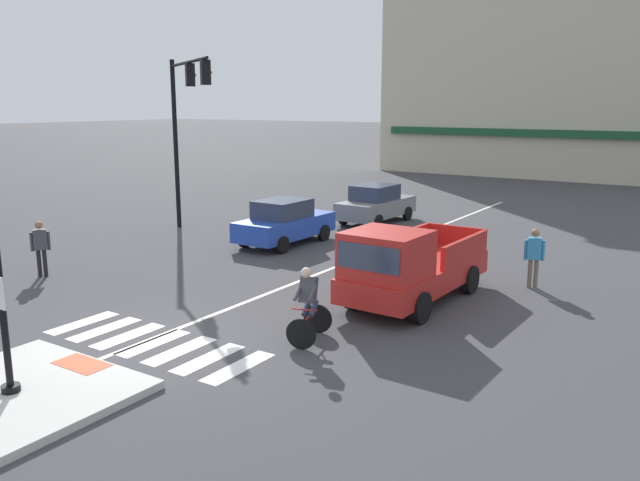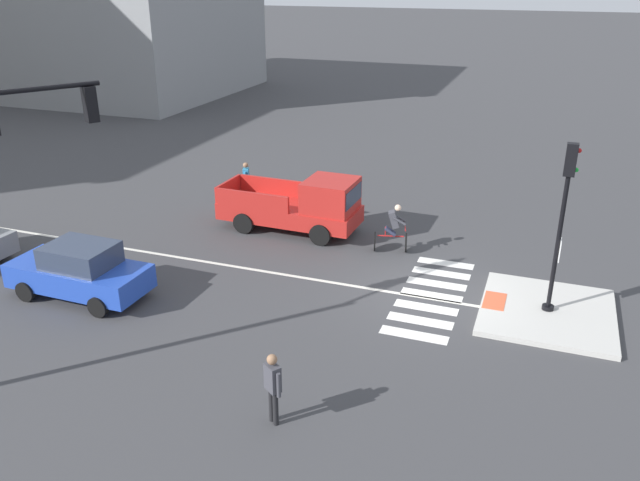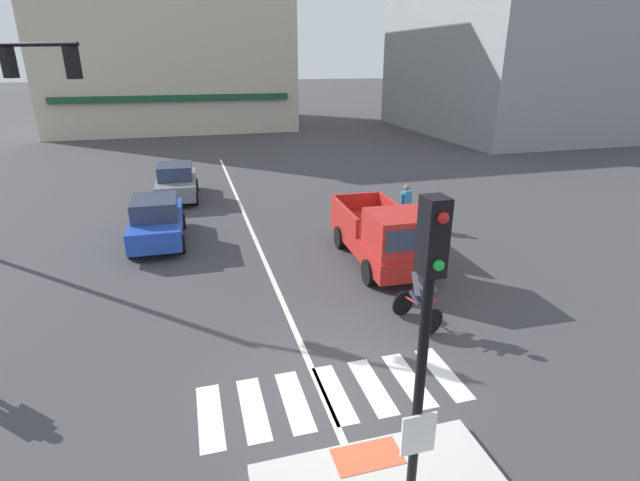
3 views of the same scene
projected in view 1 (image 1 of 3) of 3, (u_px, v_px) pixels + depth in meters
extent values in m
plane|color=#3D3D3F|center=(157.00, 341.00, 13.94)|extent=(300.00, 300.00, 0.00)
cube|color=beige|center=(12.00, 395.00, 11.19)|extent=(3.75, 3.57, 0.15)
cube|color=#DB5B38|center=(82.00, 364.00, 12.35)|extent=(1.10, 0.60, 0.01)
cylinder|color=black|center=(11.00, 388.00, 11.17)|extent=(0.32, 0.32, 0.12)
cube|color=silver|center=(82.00, 323.00, 15.12)|extent=(0.44, 1.80, 0.01)
cube|color=silver|center=(105.00, 329.00, 14.70)|extent=(0.44, 1.80, 0.01)
cube|color=silver|center=(128.00, 336.00, 14.27)|extent=(0.44, 1.80, 0.01)
cube|color=silver|center=(153.00, 343.00, 13.85)|extent=(0.44, 1.80, 0.01)
cube|color=silver|center=(180.00, 350.00, 13.42)|extent=(0.44, 1.80, 0.01)
cube|color=silver|center=(208.00, 359.00, 13.00)|extent=(0.44, 1.80, 0.01)
cube|color=silver|center=(239.00, 367.00, 12.58)|extent=(0.44, 1.80, 0.01)
cube|color=silver|center=(372.00, 253.00, 22.24)|extent=(0.14, 28.00, 0.01)
cylinder|color=black|center=(176.00, 145.00, 26.18)|extent=(0.18, 0.18, 6.72)
cylinder|color=black|center=(188.00, 62.00, 23.19)|extent=(4.53, 2.90, 0.11)
cube|color=black|center=(190.00, 75.00, 23.05)|extent=(0.38, 0.39, 0.80)
sphere|color=gold|center=(195.00, 75.00, 23.12)|extent=(0.12, 0.12, 0.12)
cube|color=black|center=(205.00, 72.00, 21.17)|extent=(0.38, 0.39, 0.80)
sphere|color=gold|center=(211.00, 72.00, 21.24)|extent=(0.12, 0.12, 0.12)
cube|color=beige|center=(556.00, 63.00, 49.40)|extent=(20.93, 16.93, 16.09)
cube|color=#194C2D|center=(518.00, 133.00, 43.38)|extent=(18.83, 0.30, 0.50)
cube|color=#2347B7|center=(285.00, 226.00, 23.50)|extent=(1.76, 4.13, 0.70)
cube|color=#2D384C|center=(283.00, 209.00, 23.24)|extent=(1.51, 1.92, 0.64)
cylinder|color=black|center=(288.00, 228.00, 25.06)|extent=(0.19, 0.60, 0.60)
cylinder|color=black|center=(324.00, 233.00, 24.14)|extent=(0.19, 0.60, 0.60)
cylinder|color=black|center=(245.00, 239.00, 23.00)|extent=(0.19, 0.60, 0.60)
cylinder|color=black|center=(282.00, 245.00, 22.08)|extent=(0.19, 0.60, 0.60)
cube|color=slate|center=(376.00, 207.00, 27.78)|extent=(1.85, 4.16, 0.70)
cube|color=#2D384C|center=(375.00, 192.00, 27.52)|extent=(1.55, 1.95, 0.64)
cylinder|color=black|center=(375.00, 210.00, 29.34)|extent=(0.20, 0.61, 0.60)
cylinder|color=black|center=(407.00, 213.00, 28.40)|extent=(0.20, 0.61, 0.60)
cylinder|color=black|center=(344.00, 218.00, 27.31)|extent=(0.20, 0.61, 0.60)
cylinder|color=black|center=(378.00, 222.00, 26.37)|extent=(0.20, 0.61, 0.60)
cube|color=red|center=(416.00, 275.00, 16.75)|extent=(2.05, 5.15, 0.60)
cube|color=red|center=(387.00, 254.00, 15.29)|extent=(1.85, 1.75, 1.10)
cube|color=#2D384C|center=(369.00, 258.00, 14.60)|extent=(1.62, 0.13, 0.60)
cube|color=red|center=(465.00, 249.00, 16.94)|extent=(0.20, 2.81, 0.60)
cube|color=red|center=(404.00, 241.00, 17.94)|extent=(0.20, 2.81, 0.60)
cube|color=red|center=(456.00, 236.00, 18.63)|extent=(1.80, 0.15, 0.60)
cylinder|color=black|center=(420.00, 308.00, 15.03)|extent=(0.26, 0.77, 0.76)
cylinder|color=black|center=(354.00, 295.00, 16.05)|extent=(0.26, 0.77, 0.76)
cylinder|color=black|center=(470.00, 280.00, 17.42)|extent=(0.26, 0.77, 0.76)
cylinder|color=black|center=(409.00, 270.00, 18.45)|extent=(0.26, 0.77, 0.76)
cylinder|color=black|center=(301.00, 334.00, 13.44)|extent=(0.65, 0.20, 0.66)
cylinder|color=black|center=(318.00, 319.00, 14.41)|extent=(0.65, 0.20, 0.66)
cylinder|color=#B21E1E|center=(310.00, 316.00, 13.88)|extent=(0.27, 0.88, 0.05)
cylinder|color=#B21E1E|center=(313.00, 306.00, 14.01)|extent=(0.04, 0.04, 0.30)
cylinder|color=#B21E1E|center=(302.00, 310.00, 13.38)|extent=(0.44, 0.14, 0.04)
cylinder|color=#2D334C|center=(313.00, 308.00, 13.83)|extent=(0.21, 0.41, 0.33)
cylinder|color=#2D334C|center=(306.00, 308.00, 13.89)|extent=(0.21, 0.41, 0.33)
cube|color=#3F3F47|center=(308.00, 290.00, 13.68)|extent=(0.42, 0.45, 0.60)
sphere|color=beige|center=(306.00, 273.00, 13.48)|extent=(0.22, 0.22, 0.22)
cylinder|color=#3F3F47|center=(312.00, 293.00, 13.46)|extent=(0.19, 0.46, 0.31)
cylinder|color=#3F3F47|center=(298.00, 292.00, 13.56)|extent=(0.19, 0.46, 0.31)
cylinder|color=black|center=(45.00, 263.00, 19.12)|extent=(0.12, 0.12, 0.82)
cylinder|color=black|center=(39.00, 263.00, 19.06)|extent=(0.12, 0.12, 0.82)
cube|color=#3F3F47|center=(40.00, 240.00, 18.94)|extent=(0.39, 0.42, 0.60)
cylinder|color=#3F3F47|center=(49.00, 241.00, 19.04)|extent=(0.09, 0.09, 0.56)
cylinder|color=#3F3F47|center=(32.00, 242.00, 18.87)|extent=(0.09, 0.09, 0.56)
sphere|color=#936B4C|center=(39.00, 225.00, 18.85)|extent=(0.22, 0.22, 0.22)
cylinder|color=#6B6051|center=(536.00, 274.00, 17.90)|extent=(0.12, 0.12, 0.82)
cylinder|color=#6B6051|center=(530.00, 273.00, 17.94)|extent=(0.12, 0.12, 0.82)
cube|color=#338CBF|center=(535.00, 248.00, 17.78)|extent=(0.41, 0.32, 0.60)
cylinder|color=#338CBF|center=(543.00, 251.00, 17.73)|extent=(0.09, 0.09, 0.56)
cylinder|color=#338CBF|center=(526.00, 250.00, 17.85)|extent=(0.09, 0.09, 0.56)
sphere|color=#936B4C|center=(536.00, 233.00, 17.69)|extent=(0.22, 0.22, 0.22)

